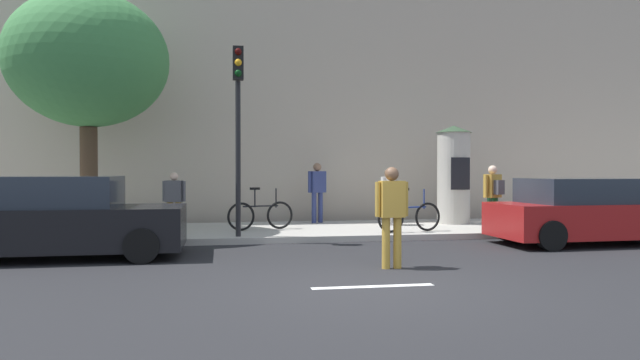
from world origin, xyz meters
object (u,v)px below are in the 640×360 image
object	(u,v)px
pedestrian_tallest	(391,208)
bicycle_leaning	(261,215)
poster_column	(454,174)
parked_car_blue	(587,212)
street_tree	(88,61)
pedestrian_in_red_top	(174,198)
traffic_light	(238,110)
bicycle_upright	(409,216)
pedestrian_in_dark_shirt	(317,187)
pedestrian_with_bag	(493,192)
parked_car_silver	(57,219)
pedestrian_in_light_jacket	(387,192)

from	to	relation	value
pedestrian_tallest	bicycle_leaning	world-z (taller)	pedestrian_tallest
poster_column	parked_car_blue	xyz separation A→B (m)	(1.59, -3.80, -0.86)
street_tree	pedestrian_tallest	bearing A→B (deg)	-42.14
pedestrian_in_red_top	parked_car_blue	world-z (taller)	pedestrian_in_red_top
traffic_light	pedestrian_tallest	bearing A→B (deg)	-56.85
bicycle_leaning	street_tree	bearing A→B (deg)	176.63
street_tree	bicycle_upright	xyz separation A→B (m)	(7.81, -1.37, -3.84)
pedestrian_in_dark_shirt	poster_column	bearing A→B (deg)	-12.64
pedestrian_in_dark_shirt	pedestrian_in_red_top	distance (m)	4.34
pedestrian_tallest	bicycle_leaning	size ratio (longest dim) A/B	1.01
pedestrian_with_bag	traffic_light	bearing A→B (deg)	-177.32
pedestrian_in_red_top	parked_car_silver	size ratio (longest dim) A/B	0.32
parked_car_silver	traffic_light	bearing A→B (deg)	25.71
poster_column	parked_car_blue	distance (m)	4.21
pedestrian_in_dark_shirt	pedestrian_with_bag	size ratio (longest dim) A/B	1.05
bicycle_upright	parked_car_silver	world-z (taller)	parked_car_silver
pedestrian_in_dark_shirt	parked_car_blue	bearing A→B (deg)	-40.63
street_tree	parked_car_silver	size ratio (longest dim) A/B	1.29
traffic_light	pedestrian_in_light_jacket	distance (m)	5.13
pedestrian_in_dark_shirt	pedestrian_with_bag	xyz separation A→B (m)	(4.04, -2.91, -0.06)
traffic_light	parked_car_blue	xyz separation A→B (m)	(7.80, -1.46, -2.34)
poster_column	bicycle_leaning	world-z (taller)	poster_column
parked_car_blue	poster_column	bearing A→B (deg)	112.67
pedestrian_with_bag	parked_car_silver	bearing A→B (deg)	-168.73
pedestrian_with_bag	parked_car_silver	world-z (taller)	pedestrian_with_bag
pedestrian_in_red_top	parked_car_blue	bearing A→B (deg)	-16.41
pedestrian_tallest	pedestrian_with_bag	size ratio (longest dim) A/B	1.05
poster_column	street_tree	distance (m)	10.23
bicycle_leaning	parked_car_silver	world-z (taller)	parked_car_silver
bicycle_upright	parked_car_blue	size ratio (longest dim) A/B	0.40
bicycle_leaning	parked_car_silver	xyz separation A→B (m)	(-4.07, -3.13, 0.21)
street_tree	parked_car_silver	xyz separation A→B (m)	(0.15, -3.38, -3.63)
pedestrian_in_red_top	street_tree	bearing A→B (deg)	168.42
bicycle_leaning	parked_car_silver	distance (m)	5.14
street_tree	bicycle_upright	bearing A→B (deg)	-9.95
poster_column	pedestrian_in_dark_shirt	bearing A→B (deg)	167.36
bicycle_upright	traffic_light	bearing A→B (deg)	-175.32
street_tree	pedestrian_with_bag	world-z (taller)	street_tree
pedestrian_with_bag	pedestrian_in_light_jacket	bearing A→B (deg)	139.45
traffic_light	bicycle_upright	xyz separation A→B (m)	(4.21, 0.34, -2.52)
pedestrian_in_light_jacket	parked_car_silver	xyz separation A→B (m)	(-7.65, -3.86, -0.33)
pedestrian_with_bag	bicycle_upright	distance (m)	2.28
poster_column	pedestrian_tallest	xyz separation A→B (m)	(-3.74, -6.13, -0.54)
traffic_light	pedestrian_in_light_jacket	world-z (taller)	traffic_light
pedestrian_with_bag	bicycle_leaning	xyz separation A→B (m)	(-5.79, 1.17, -0.60)
bicycle_leaning	parked_car_blue	world-z (taller)	parked_car_blue
pedestrian_in_red_top	pedestrian_in_light_jacket	world-z (taller)	pedestrian_in_light_jacket
poster_column	pedestrian_in_light_jacket	distance (m)	2.08
pedestrian_in_red_top	bicycle_leaning	world-z (taller)	pedestrian_in_red_top
pedestrian_tallest	pedestrian_in_light_jacket	distance (m)	6.22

